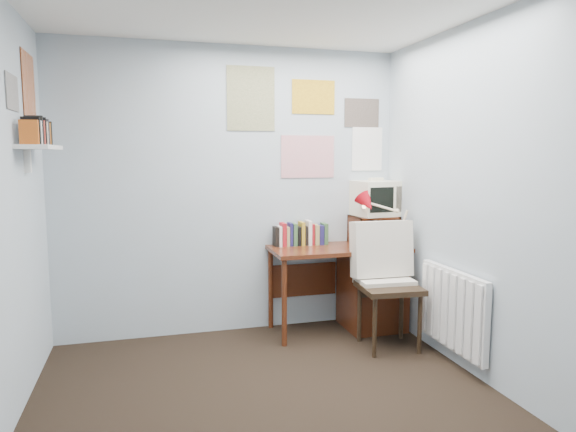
# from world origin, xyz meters

# --- Properties ---
(ground) EXTENTS (3.50, 3.50, 0.00)m
(ground) POSITION_xyz_m (0.00, 0.00, 0.00)
(ground) COLOR black
(ground) RESTS_ON ground
(back_wall) EXTENTS (3.00, 0.02, 2.50)m
(back_wall) POSITION_xyz_m (0.00, 1.75, 1.25)
(back_wall) COLOR #A0AEB7
(back_wall) RESTS_ON ground
(right_wall) EXTENTS (0.02, 3.50, 2.50)m
(right_wall) POSITION_xyz_m (1.50, 0.00, 1.25)
(right_wall) COLOR #A0AEB7
(right_wall) RESTS_ON ground
(desk) EXTENTS (1.20, 0.55, 0.76)m
(desk) POSITION_xyz_m (1.17, 1.48, 0.41)
(desk) COLOR #4E2312
(desk) RESTS_ON ground
(desk_chair) EXTENTS (0.54, 0.52, 1.00)m
(desk_chair) POSITION_xyz_m (1.15, 0.98, 0.50)
(desk_chair) COLOR black
(desk_chair) RESTS_ON ground
(desk_lamp) EXTENTS (0.32, 0.28, 0.43)m
(desk_lamp) POSITION_xyz_m (1.44, 1.26, 0.98)
(desk_lamp) COLOR red
(desk_lamp) RESTS_ON desk
(tv_riser) EXTENTS (0.40, 0.30, 0.25)m
(tv_riser) POSITION_xyz_m (1.29, 1.59, 0.89)
(tv_riser) COLOR #4E2312
(tv_riser) RESTS_ON desk
(crt_tv) EXTENTS (0.41, 0.38, 0.35)m
(crt_tv) POSITION_xyz_m (1.31, 1.61, 1.18)
(crt_tv) COLOR beige
(crt_tv) RESTS_ON tv_riser
(book_row) EXTENTS (0.60, 0.14, 0.22)m
(book_row) POSITION_xyz_m (0.66, 1.66, 0.87)
(book_row) COLOR #4E2312
(book_row) RESTS_ON desk
(radiator) EXTENTS (0.09, 0.80, 0.60)m
(radiator) POSITION_xyz_m (1.46, 0.55, 0.42)
(radiator) COLOR white
(radiator) RESTS_ON right_wall
(wall_shelf) EXTENTS (0.20, 0.62, 0.24)m
(wall_shelf) POSITION_xyz_m (-1.40, 1.10, 1.62)
(wall_shelf) COLOR white
(wall_shelf) RESTS_ON left_wall
(posters_back) EXTENTS (1.20, 0.01, 0.90)m
(posters_back) POSITION_xyz_m (0.70, 1.74, 1.85)
(posters_back) COLOR white
(posters_back) RESTS_ON back_wall
(posters_left) EXTENTS (0.01, 0.70, 0.60)m
(posters_left) POSITION_xyz_m (-1.49, 1.10, 2.00)
(posters_left) COLOR white
(posters_left) RESTS_ON left_wall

